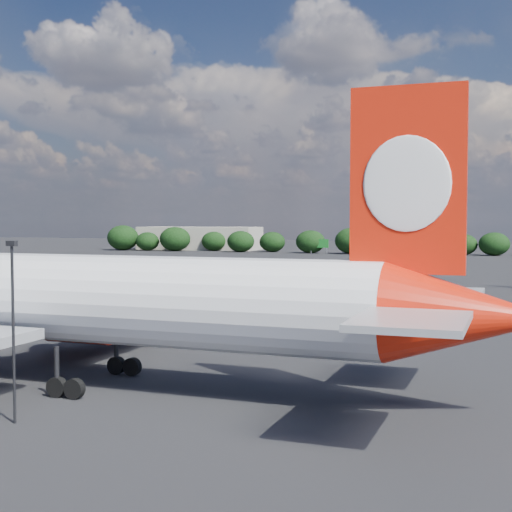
% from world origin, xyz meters
% --- Properties ---
extents(ground, '(500.00, 500.00, 0.00)m').
position_xyz_m(ground, '(0.00, 60.00, 0.00)').
color(ground, black).
rests_on(ground, ground).
extents(qantas_airliner, '(55.40, 52.61, 18.11)m').
position_xyz_m(qantas_airliner, '(8.05, 0.22, 5.52)').
color(qantas_airliner, white).
rests_on(qantas_airliner, ground).
extents(apron_lamp_post, '(0.55, 0.30, 9.72)m').
position_xyz_m(apron_lamp_post, '(9.35, -8.67, 5.50)').
color(apron_lamp_post, black).
rests_on(apron_lamp_post, ground).
extents(terminal_building, '(42.00, 16.00, 8.00)m').
position_xyz_m(terminal_building, '(-65.00, 192.00, 4.00)').
color(terminal_building, '#9D9688').
rests_on(terminal_building, ground).
extents(highway_sign, '(6.00, 0.30, 4.50)m').
position_xyz_m(highway_sign, '(-18.00, 176.00, 3.13)').
color(highway_sign, '#14671F').
rests_on(highway_sign, ground).
extents(billboard_yellow, '(5.00, 0.30, 5.50)m').
position_xyz_m(billboard_yellow, '(12.00, 182.00, 3.87)').
color(billboard_yellow, yellow).
rests_on(billboard_yellow, ground).
extents(horizon_treeline, '(201.39, 15.73, 8.90)m').
position_xyz_m(horizon_treeline, '(9.26, 179.57, 3.87)').
color(horizon_treeline, black).
rests_on(horizon_treeline, ground).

